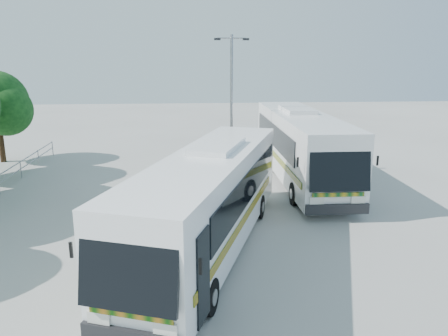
{
  "coord_description": "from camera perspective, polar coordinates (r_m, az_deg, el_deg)",
  "views": [
    {
      "loc": [
        -0.39,
        -15.82,
        6.71
      ],
      "look_at": [
        1.1,
        2.85,
        1.94
      ],
      "focal_mm": 35.0,
      "sensor_mm": 36.0,
      "label": 1
    }
  ],
  "objects": [
    {
      "name": "ground",
      "position": [
        17.19,
        -2.93,
        -8.7
      ],
      "size": [
        100.0,
        100.0,
        0.0
      ],
      "primitive_type": "plane",
      "color": "#AAAAA4",
      "rests_on": "ground"
    },
    {
      "name": "kerb_divider",
      "position": [
        19.11,
        -10.06,
        -6.25
      ],
      "size": [
        0.4,
        16.0,
        0.15
      ],
      "primitive_type": "cube",
      "color": "#B2B2AD",
      "rests_on": "ground"
    },
    {
      "name": "coach_main",
      "position": [
        15.32,
        -1.91,
        -3.99
      ],
      "size": [
        6.49,
        12.63,
        3.48
      ],
      "rotation": [
        0.0,
        0.0,
        -0.34
      ],
      "color": "white",
      "rests_on": "ground"
    },
    {
      "name": "coach_adjacent",
      "position": [
        24.46,
        9.96,
        3.05
      ],
      "size": [
        2.92,
        13.41,
        3.71
      ],
      "rotation": [
        0.0,
        0.0,
        -0.01
      ],
      "color": "white",
      "rests_on": "ground"
    },
    {
      "name": "lamppost",
      "position": [
        24.93,
        0.98,
        8.89
      ],
      "size": [
        1.93,
        0.27,
        7.9
      ],
      "rotation": [
        0.0,
        0.0,
        0.05
      ],
      "color": "gray",
      "rests_on": "ground"
    }
  ]
}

